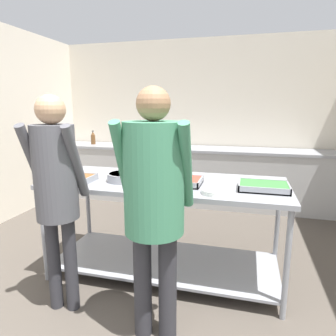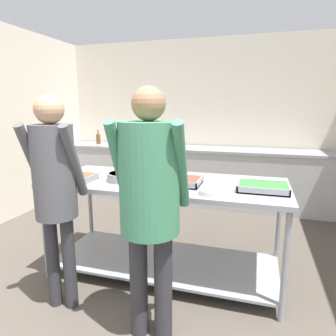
{
  "view_description": "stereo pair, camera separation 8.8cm",
  "coord_description": "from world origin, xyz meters",
  "px_view_note": "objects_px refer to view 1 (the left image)",
  "views": [
    {
      "loc": [
        0.82,
        -0.9,
        1.57
      ],
      "look_at": [
        0.12,
        1.72,
        1.01
      ],
      "focal_mm": 32.0,
      "sensor_mm": 36.0,
      "label": 1
    },
    {
      "loc": [
        0.91,
        -0.88,
        1.57
      ],
      "look_at": [
        0.12,
        1.72,
        1.01
      ],
      "focal_mm": 32.0,
      "sensor_mm": 36.0,
      "label": 2
    }
  ],
  "objects_px": {
    "serving_tray_greens": "(68,179)",
    "plate_stack": "(217,191)",
    "water_bottle": "(93,138)",
    "sauce_pan": "(124,177)",
    "guest_serving_left": "(56,181)",
    "serving_tray_roast": "(263,187)",
    "guest_serving_right": "(154,192)",
    "serving_tray_vegetables": "(176,181)"
  },
  "relations": [
    {
      "from": "serving_tray_roast",
      "to": "guest_serving_left",
      "type": "bearing_deg",
      "value": -157.38
    },
    {
      "from": "sauce_pan",
      "to": "water_bottle",
      "type": "xyz_separation_m",
      "value": [
        -1.55,
        2.27,
        0.08
      ]
    },
    {
      "from": "plate_stack",
      "to": "serving_tray_vegetables",
      "type": "bearing_deg",
      "value": 150.4
    },
    {
      "from": "serving_tray_vegetables",
      "to": "serving_tray_roast",
      "type": "xyz_separation_m",
      "value": [
        0.73,
        -0.0,
        -0.0
      ]
    },
    {
      "from": "serving_tray_greens",
      "to": "water_bottle",
      "type": "height_order",
      "value": "water_bottle"
    },
    {
      "from": "serving_tray_roast",
      "to": "sauce_pan",
      "type": "bearing_deg",
      "value": -179.11
    },
    {
      "from": "water_bottle",
      "to": "serving_tray_vegetables",
      "type": "bearing_deg",
      "value": -48.05
    },
    {
      "from": "plate_stack",
      "to": "guest_serving_left",
      "type": "relative_size",
      "value": 0.15
    },
    {
      "from": "plate_stack",
      "to": "serving_tray_roast",
      "type": "relative_size",
      "value": 0.61
    },
    {
      "from": "serving_tray_vegetables",
      "to": "guest_serving_left",
      "type": "relative_size",
      "value": 0.27
    },
    {
      "from": "serving_tray_vegetables",
      "to": "plate_stack",
      "type": "xyz_separation_m",
      "value": [
        0.38,
        -0.21,
        -0.01
      ]
    },
    {
      "from": "serving_tray_vegetables",
      "to": "water_bottle",
      "type": "relative_size",
      "value": 1.87
    },
    {
      "from": "plate_stack",
      "to": "water_bottle",
      "type": "height_order",
      "value": "water_bottle"
    },
    {
      "from": "sauce_pan",
      "to": "guest_serving_right",
      "type": "height_order",
      "value": "guest_serving_right"
    },
    {
      "from": "guest_serving_left",
      "to": "serving_tray_greens",
      "type": "bearing_deg",
      "value": 113.5
    },
    {
      "from": "serving_tray_vegetables",
      "to": "water_bottle",
      "type": "bearing_deg",
      "value": 131.95
    },
    {
      "from": "serving_tray_greens",
      "to": "serving_tray_vegetables",
      "type": "bearing_deg",
      "value": 11.08
    },
    {
      "from": "serving_tray_vegetables",
      "to": "serving_tray_roast",
      "type": "bearing_deg",
      "value": -0.39
    },
    {
      "from": "plate_stack",
      "to": "guest_serving_left",
      "type": "bearing_deg",
      "value": -160.11
    },
    {
      "from": "serving_tray_vegetables",
      "to": "plate_stack",
      "type": "relative_size",
      "value": 1.83
    },
    {
      "from": "guest_serving_left",
      "to": "plate_stack",
      "type": "bearing_deg",
      "value": 19.89
    },
    {
      "from": "plate_stack",
      "to": "serving_tray_roast",
      "type": "bearing_deg",
      "value": 30.63
    },
    {
      "from": "serving_tray_roast",
      "to": "guest_serving_left",
      "type": "xyz_separation_m",
      "value": [
        -1.48,
        -0.62,
        0.1
      ]
    },
    {
      "from": "serving_tray_greens",
      "to": "plate_stack",
      "type": "bearing_deg",
      "value": -1.25
    },
    {
      "from": "serving_tray_roast",
      "to": "guest_serving_left",
      "type": "relative_size",
      "value": 0.24
    },
    {
      "from": "serving_tray_greens",
      "to": "serving_tray_roast",
      "type": "bearing_deg",
      "value": 6.14
    },
    {
      "from": "sauce_pan",
      "to": "guest_serving_right",
      "type": "relative_size",
      "value": 0.26
    },
    {
      "from": "serving_tray_vegetables",
      "to": "plate_stack",
      "type": "distance_m",
      "value": 0.43
    },
    {
      "from": "guest_serving_left",
      "to": "sauce_pan",
      "type": "bearing_deg",
      "value": 65.01
    },
    {
      "from": "serving_tray_greens",
      "to": "water_bottle",
      "type": "distance_m",
      "value": 2.66
    },
    {
      "from": "serving_tray_vegetables",
      "to": "guest_serving_right",
      "type": "xyz_separation_m",
      "value": [
        0.03,
        -0.72,
        0.11
      ]
    },
    {
      "from": "serving_tray_roast",
      "to": "guest_serving_right",
      "type": "bearing_deg",
      "value": -134.47
    },
    {
      "from": "serving_tray_roast",
      "to": "guest_serving_right",
      "type": "height_order",
      "value": "guest_serving_right"
    },
    {
      "from": "serving_tray_greens",
      "to": "water_bottle",
      "type": "relative_size",
      "value": 1.8
    },
    {
      "from": "sauce_pan",
      "to": "guest_serving_left",
      "type": "bearing_deg",
      "value": -114.99
    },
    {
      "from": "plate_stack",
      "to": "guest_serving_right",
      "type": "relative_size",
      "value": 0.14
    },
    {
      "from": "serving_tray_greens",
      "to": "serving_tray_roast",
      "type": "relative_size",
      "value": 1.08
    },
    {
      "from": "sauce_pan",
      "to": "serving_tray_vegetables",
      "type": "height_order",
      "value": "sauce_pan"
    },
    {
      "from": "serving_tray_greens",
      "to": "plate_stack",
      "type": "relative_size",
      "value": 1.76
    },
    {
      "from": "serving_tray_roast",
      "to": "guest_serving_right",
      "type": "relative_size",
      "value": 0.23
    },
    {
      "from": "serving_tray_roast",
      "to": "guest_serving_left",
      "type": "distance_m",
      "value": 1.61
    },
    {
      "from": "guest_serving_left",
      "to": "water_bottle",
      "type": "xyz_separation_m",
      "value": [
        -1.27,
        2.87,
        -0.01
      ]
    }
  ]
}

